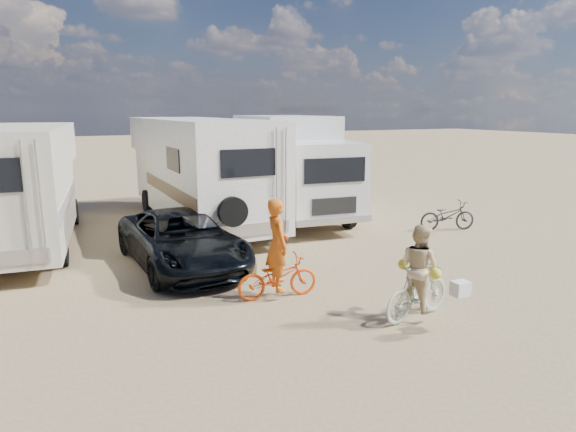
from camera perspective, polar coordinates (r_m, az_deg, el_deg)
name	(u,v)px	position (r m, az deg, el deg)	size (l,w,h in m)	color
ground	(289,301)	(10.08, 0.11, -9.59)	(140.00, 140.00, 0.00)	#9D845E
rv_main	(198,172)	(16.66, -10.13, 4.87)	(2.60, 8.78, 3.41)	white
rv_left	(19,187)	(15.53, -28.11, 2.88)	(2.56, 8.02, 3.26)	#F1E7CE
box_truck	(293,168)	(17.23, 0.62, 5.41)	(2.50, 6.48, 3.49)	silver
dark_suv	(182,240)	(12.29, -11.89, -2.63)	(2.20, 4.77, 1.32)	black
bike_man	(278,277)	(10.13, -1.19, -6.90)	(0.57, 1.63, 0.86)	#F14606
bike_woman	(418,291)	(9.45, 14.43, -8.23)	(0.47, 1.66, 1.00)	#B2BCA1
rider_man	(277,253)	(9.98, -1.20, -4.23)	(0.67, 0.44, 1.84)	#C75714
rider_woman	(419,277)	(9.36, 14.52, -6.64)	(0.75, 0.59, 1.55)	#D0B887
bike_parked	(447,216)	(16.46, 17.54, 0.03)	(0.61, 1.76, 0.92)	black
cooler	(168,278)	(11.05, -13.42, -6.77)	(0.54, 0.39, 0.43)	#1E6595
crate	(247,268)	(11.59, -4.70, -5.86)	(0.41, 0.41, 0.33)	#8F7353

